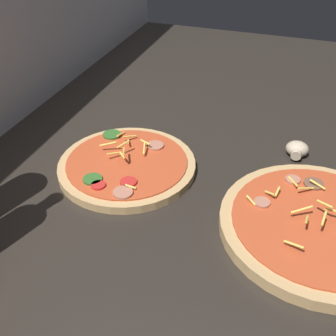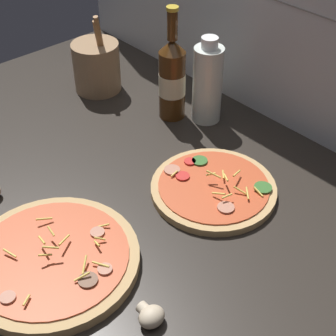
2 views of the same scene
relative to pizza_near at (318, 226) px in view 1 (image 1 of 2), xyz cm
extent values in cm
cube|color=#28231E|center=(8.40, 16.87, -2.34)|extent=(160.00, 90.00, 2.50)
cylinder|color=tan|center=(-0.04, -0.01, -0.13)|extent=(29.28, 29.28, 1.91)
cylinder|color=#C14C28|center=(-0.04, -0.01, 0.97)|extent=(25.77, 25.77, 0.30)
cylinder|color=#B7755B|center=(0.95, 8.63, 1.32)|extent=(2.53, 2.53, 0.40)
cylinder|color=#B7755B|center=(8.34, 4.73, 1.32)|extent=(2.47, 2.47, 0.40)
cylinder|color=brown|center=(8.76, 1.42, 1.32)|extent=(3.20, 3.20, 0.40)
cylinder|color=#EFCC56|center=(-7.30, 3.18, 2.10)|extent=(1.41, 2.80, 0.93)
cylinder|color=#EFCC56|center=(7.40, 4.64, 1.67)|extent=(2.69, 1.85, 0.64)
cylinder|color=#EFCC56|center=(-0.27, 2.83, 2.56)|extent=(1.87, 3.06, 1.13)
cylinder|color=#EFCC56|center=(2.90, 7.79, 1.89)|extent=(1.52, 1.74, 0.95)
cylinder|color=#EFCC56|center=(0.66, -0.16, 3.69)|extent=(1.91, 2.36, 0.85)
cylinder|color=#EFCC56|center=(3.56, 6.73, 1.94)|extent=(2.02, 0.71, 0.92)
cylinder|color=#EFCC56|center=(-2.90, 2.03, 3.21)|extent=(2.16, 0.50, 0.93)
cylinder|color=#EFCC56|center=(0.69, -1.35, 2.81)|extent=(1.15, 2.20, 0.98)
cylinder|color=#EFCC56|center=(7.64, 0.91, 1.89)|extent=(1.12, 2.72, 1.06)
cylinder|color=#EFCC56|center=(0.56, 10.28, 1.56)|extent=(1.55, 1.86, 0.86)
cylinder|color=#EFCC56|center=(-2.06, -0.23, 3.30)|extent=(2.66, 0.73, 0.93)
cylinder|color=#EFCC56|center=(5.92, 2.58, 1.93)|extent=(2.45, 2.61, 1.25)
cylinder|color=tan|center=(5.15, 33.15, -0.34)|extent=(24.49, 24.49, 1.51)
cylinder|color=#C14C28|center=(5.15, 33.15, 0.57)|extent=(21.55, 21.55, 0.30)
cylinder|color=#336628|center=(12.19, 39.40, 0.92)|extent=(3.49, 3.49, 0.40)
cylinder|color=#336628|center=(-1.87, 36.27, 0.92)|extent=(3.23, 3.23, 0.40)
cylinder|color=red|center=(-3.03, 34.63, 0.92)|extent=(2.40, 2.40, 0.40)
cylinder|color=red|center=(-0.63, 30.31, 0.92)|extent=(2.80, 2.80, 0.40)
cylinder|color=#B7755B|center=(-3.43, 30.05, 0.92)|extent=(3.25, 3.25, 0.40)
cylinder|color=#B7755B|center=(11.25, 30.04, 0.92)|extent=(3.17, 3.17, 0.40)
cylinder|color=#EFCC56|center=(12.55, 37.63, 1.16)|extent=(2.58, 0.68, 0.90)
cylinder|color=#EFCC56|center=(8.00, 31.08, 1.84)|extent=(2.68, 1.16, 1.23)
cylinder|color=#EFCC56|center=(6.97, 37.53, 2.29)|extent=(1.33, 3.19, 1.17)
cylinder|color=#EFCC56|center=(4.03, 33.37, 2.61)|extent=(1.37, 1.71, 0.72)
cylinder|color=#EFCC56|center=(11.71, 35.37, 1.60)|extent=(2.37, 2.01, 0.99)
cylinder|color=#EFCC56|center=(5.06, 35.83, 1.78)|extent=(1.83, 1.69, 0.67)
cylinder|color=#EFCC56|center=(10.05, 31.51, 2.07)|extent=(0.96, 2.18, 0.55)
cylinder|color=#EFCC56|center=(4.77, 33.39, 2.99)|extent=(3.03, 1.51, 1.01)
cylinder|color=#EFCC56|center=(6.91, 34.51, 2.89)|extent=(2.41, 1.71, 0.77)
cylinder|color=#EFCC56|center=(10.22, 35.07, 1.44)|extent=(2.76, 1.42, 1.30)
cylinder|color=#EFCC56|center=(-1.99, 29.33, 1.23)|extent=(0.51, 1.86, 0.71)
cylinder|color=beige|center=(18.03, 4.90, 0.38)|extent=(1.89, 1.89, 1.89)
ellipsoid|color=#C6B293|center=(19.72, 4.90, 0.38)|extent=(3.58, 4.21, 2.94)
camera|label=1|loc=(-50.39, 6.05, 43.33)|focal=45.00mm
camera|label=2|loc=(55.31, -23.78, 65.68)|focal=55.00mm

